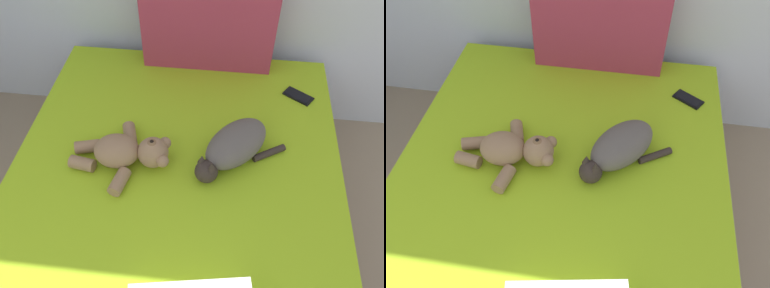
{
  "view_description": "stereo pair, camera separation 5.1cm",
  "coord_description": "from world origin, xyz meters",
  "views": [
    {
      "loc": [
        1.8,
        1.63,
        1.88
      ],
      "look_at": [
        1.67,
        2.78,
        0.57
      ],
      "focal_mm": 36.69,
      "sensor_mm": 36.0,
      "label": 1
    },
    {
      "loc": [
        1.85,
        1.64,
        1.88
      ],
      "look_at": [
        1.67,
        2.78,
        0.57
      ],
      "focal_mm": 36.69,
      "sensor_mm": 36.0,
      "label": 2
    }
  ],
  "objects": [
    {
      "name": "teddy_bear",
      "position": [
        1.4,
        2.68,
        0.58
      ],
      "size": [
        0.44,
        0.4,
        0.15
      ],
      "color": "#937051",
      "rests_on": "bed"
    },
    {
      "name": "cell_phone",
      "position": [
        2.17,
        3.2,
        0.53
      ],
      "size": [
        0.16,
        0.14,
        0.01
      ],
      "color": "black",
      "rests_on": "bed"
    },
    {
      "name": "bed",
      "position": [
        1.61,
        2.59,
        0.26
      ],
      "size": [
        1.51,
        1.91,
        0.52
      ],
      "color": "brown",
      "rests_on": "ground_plane"
    },
    {
      "name": "cat",
      "position": [
        1.85,
        2.76,
        0.59
      ],
      "size": [
        0.41,
        0.39,
        0.15
      ],
      "color": "#59514C",
      "rests_on": "bed"
    },
    {
      "name": "patterned_cushion",
      "position": [
        1.68,
        3.44,
        0.77
      ],
      "size": [
        0.69,
        0.15,
        0.5
      ],
      "color": "#A5334C",
      "rests_on": "bed"
    }
  ]
}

